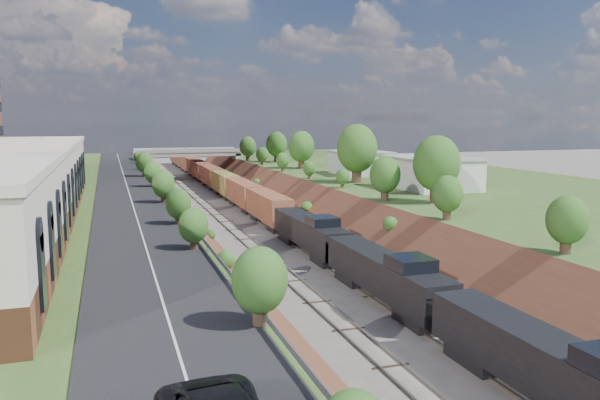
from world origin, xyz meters
The scene contains 13 objects.
platform_right centered at (33.00, 60.00, 2.50)m, with size 44.00×180.00×5.00m, color #345824.
embankment_left centered at (-11.00, 60.00, 0.00)m, with size 7.07×180.00×7.07m, color brown.
embankment_right centered at (11.00, 60.00, 0.00)m, with size 7.07×180.00×7.07m, color brown.
rail_left_track centered at (-2.60, 60.00, 0.09)m, with size 1.58×180.00×0.18m, color gray.
rail_right_track centered at (2.60, 60.00, 0.09)m, with size 1.58×180.00×0.18m, color gray.
road centered at (-15.50, 60.00, 5.05)m, with size 8.00×180.00×0.10m, color black.
guardrail centered at (-11.40, 59.80, 5.55)m, with size 0.10×171.00×0.70m.
overpass centered at (0.00, 122.00, 4.92)m, with size 24.50×8.30×7.40m.
white_building_near centered at (23.50, 52.00, 7.00)m, with size 9.00×12.00×4.00m, color silver.
white_building_far centered at (23.00, 74.00, 6.80)m, with size 8.00×10.00×3.60m, color silver.
tree_right_large centered at (17.00, 40.00, 9.38)m, with size 5.25×5.25×7.61m.
tree_left_crest centered at (-11.80, 20.00, 7.04)m, with size 2.45×2.45×3.55m.
freight_train centered at (2.60, 89.14, 2.53)m, with size 2.88×178.30×4.55m.
Camera 1 is at (-17.86, -17.06, 14.46)m, focal length 35.00 mm.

